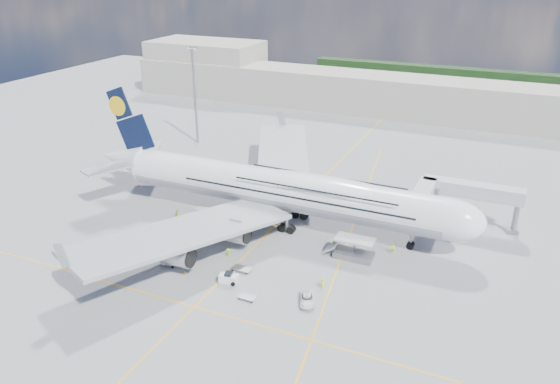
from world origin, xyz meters
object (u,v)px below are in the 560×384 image
at_px(jet_bridge, 453,194).
at_px(cone_nose, 450,240).
at_px(cone_wing_right_outer, 185,273).
at_px(cone_wing_left_inner, 296,183).
at_px(cone_tail, 139,186).
at_px(dolly_nose_near, 242,269).
at_px(baggage_tug, 229,278).
at_px(dolly_back, 202,212).
at_px(airliner, 280,189).
at_px(dolly_row_a, 199,227).
at_px(catering_truck_inner, 281,168).
at_px(catering_truck_outer, 277,161).
at_px(cargo_loader, 353,251).
at_px(cone_wing_left_outer, 273,166).
at_px(crew_loader, 334,244).
at_px(cone_wing_right_inner, 193,224).
at_px(crew_van, 323,283).
at_px(crew_wing, 176,213).
at_px(service_van, 307,299).
at_px(light_mast, 195,94).
at_px(dolly_row_c, 148,249).
at_px(crew_tug, 228,253).
at_px(crew_nose, 393,248).
at_px(dolly_row_b, 169,260).
at_px(dolly_nose_far, 247,297).

bearing_deg(jet_bridge, cone_nose, -78.61).
relative_size(jet_bridge, cone_wing_right_outer, 30.29).
bearing_deg(cone_wing_left_inner, cone_tail, -153.38).
relative_size(dolly_nose_near, baggage_tug, 1.01).
height_order(dolly_back, cone_wing_right_outer, dolly_back).
height_order(airliner, dolly_row_a, airliner).
distance_m(cone_wing_left_inner, cone_tail, 34.60).
distance_m(dolly_row_a, catering_truck_inner, 30.39).
bearing_deg(catering_truck_outer, baggage_tug, -45.01).
relative_size(cargo_loader, cone_wing_left_outer, 13.85).
bearing_deg(crew_loader, catering_truck_inner, 156.57).
bearing_deg(cone_wing_right_inner, crew_van, -18.41).
height_order(dolly_back, crew_wing, dolly_back).
xyz_separation_m(cargo_loader, dolly_row_a, (-29.24, -1.42, -0.93)).
height_order(crew_van, cone_wing_right_outer, crew_van).
bearing_deg(baggage_tug, airliner, 82.13).
bearing_deg(cone_wing_right_inner, service_van, -26.75).
relative_size(cargo_loader, dolly_back, 2.65).
bearing_deg(airliner, light_mast, 139.00).
xyz_separation_m(dolly_row_a, cone_tail, (-22.72, 11.62, -0.05)).
height_order(catering_truck_inner, cone_wing_right_inner, catering_truck_inner).
bearing_deg(light_mast, dolly_row_a, -57.65).
bearing_deg(crew_van, dolly_nose_near, 86.18).
relative_size(dolly_row_c, crew_van, 2.28).
bearing_deg(cone_wing_left_outer, crew_tug, -75.18).
height_order(catering_truck_outer, cone_wing_right_inner, catering_truck_outer).
distance_m(service_van, crew_van, 4.78).
distance_m(crew_tug, cone_nose, 39.35).
xyz_separation_m(crew_loader, crew_tug, (-15.40, -10.02, -0.14)).
height_order(airliner, dolly_row_c, airliner).
bearing_deg(crew_nose, dolly_row_b, 163.91).
bearing_deg(jet_bridge, dolly_row_a, -155.26).
distance_m(dolly_nose_near, cone_tail, 42.58).
height_order(catering_truck_outer, crew_loader, catering_truck_outer).
xyz_separation_m(dolly_row_b, service_van, (24.62, -0.61, -0.28)).
distance_m(dolly_row_b, crew_wing, 18.06).
bearing_deg(light_mast, cone_wing_left_inner, -24.62).
distance_m(dolly_row_c, crew_wing, 13.43).
bearing_deg(cone_nose, light_mast, 157.26).
height_order(crew_wing, cone_wing_right_outer, crew_wing).
bearing_deg(crew_loader, light_mast, 169.94).
xyz_separation_m(airliner, crew_wing, (-19.35, -6.16, -6.10)).
xyz_separation_m(light_mast, dolly_nose_near, (41.63, -53.35, -12.85)).
distance_m(dolly_row_b, crew_van, 25.63).
bearing_deg(light_mast, dolly_row_c, -66.30).
bearing_deg(cone_wing_right_outer, cone_tail, 137.99).
xyz_separation_m(dolly_row_c, cone_wing_left_inner, (11.97, 37.86, -0.09)).
relative_size(catering_truck_outer, crew_loader, 3.20).
height_order(dolly_nose_far, cone_tail, cone_tail).
bearing_deg(dolly_row_b, dolly_nose_near, 2.71).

